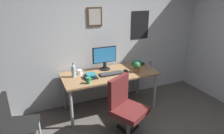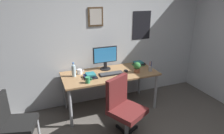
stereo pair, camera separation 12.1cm
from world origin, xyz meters
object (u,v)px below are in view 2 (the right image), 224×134
side_chair (13,121)px  book_stack_right (90,76)px  monitor (105,57)px  pen_cup (150,68)px  computer_mouse (126,71)px  keyboard (111,74)px  potted_plant (137,67)px  water_bottle (74,71)px  coffee_mug_far (88,80)px  book_stack_left (139,64)px  office_chair (123,106)px  coffee_mug_near (80,72)px

side_chair → book_stack_right: bearing=22.5°
monitor → book_stack_right: 0.52m
side_chair → pen_cup: size_ratio=4.38×
computer_mouse → side_chair: bearing=-164.4°
keyboard → potted_plant: (0.47, -0.08, 0.09)m
water_bottle → potted_plant: size_ratio=1.29×
computer_mouse → coffee_mug_far: size_ratio=0.97×
potted_plant → book_stack_left: 0.39m
monitor → book_stack_left: monitor is taller
monitor → water_bottle: size_ratio=1.82×
book_stack_left → pen_cup: bearing=-82.0°
pen_cup → book_stack_left: (-0.05, 0.35, -0.02)m
pen_cup → book_stack_right: bearing=174.4°
monitor → computer_mouse: bearing=-39.6°
monitor → coffee_mug_far: 0.69m
office_chair → side_chair: office_chair is taller
coffee_mug_far → book_stack_left: bearing=20.4°
keyboard → book_stack_right: book_stack_right is taller
computer_mouse → pen_cup: pen_cup is taller
computer_mouse → potted_plant: bearing=-32.2°
coffee_mug_far → pen_cup: pen_cup is taller
potted_plant → pen_cup: bearing=-7.6°
coffee_mug_near → coffee_mug_far: bearing=-84.8°
coffee_mug_near → coffee_mug_far: size_ratio=1.12×
water_bottle → coffee_mug_near: bearing=30.5°
monitor → potted_plant: monitor is taller
side_chair → potted_plant: 2.12m
book_stack_right → office_chair: bearing=-67.5°
computer_mouse → water_bottle: 0.95m
office_chair → book_stack_left: 1.25m
office_chair → pen_cup: (0.82, 0.61, 0.26)m
keyboard → coffee_mug_near: 0.56m
coffee_mug_near → potted_plant: bearing=-17.1°
potted_plant → book_stack_left: (0.21, 0.32, -0.07)m
book_stack_right → monitor: bearing=37.7°
office_chair → pen_cup: 1.05m
side_chair → computer_mouse: size_ratio=7.95×
coffee_mug_near → keyboard: bearing=-23.1°
office_chair → potted_plant: bearing=49.0°
water_bottle → coffee_mug_near: (0.12, 0.07, -0.06)m
monitor → potted_plant: bearing=-37.2°
coffee_mug_far → office_chair: bearing=-53.9°
monitor → book_stack_left: bearing=-3.9°
monitor → side_chair: bearing=-153.4°
computer_mouse → pen_cup: bearing=-18.1°
keyboard → coffee_mug_far: bearing=-157.9°
computer_mouse → pen_cup: size_ratio=0.55×
coffee_mug_near → book_stack_left: size_ratio=0.55×
coffee_mug_near → pen_cup: (1.24, -0.34, 0.01)m
keyboard → pen_cup: (0.73, -0.12, 0.04)m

